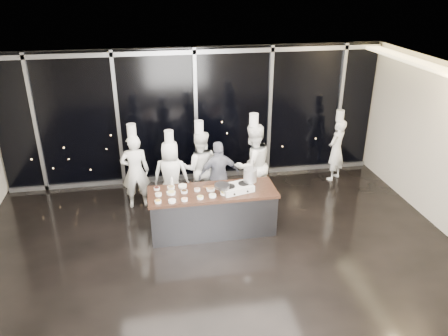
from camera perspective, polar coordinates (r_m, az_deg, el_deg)
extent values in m
plane|color=black|center=(8.09, -0.47, -11.58)|extent=(9.00, 9.00, 0.00)
cube|color=beige|center=(10.50, -3.75, 6.90)|extent=(9.00, 0.02, 3.20)
cube|color=beige|center=(4.46, 7.62, -20.97)|extent=(9.00, 0.02, 3.20)
cube|color=beige|center=(6.72, -0.56, 11.05)|extent=(9.00, 7.00, 0.02)
cube|color=black|center=(10.44, -3.71, 6.80)|extent=(8.90, 0.04, 3.18)
cube|color=#979A9F|center=(10.04, -3.92, 14.90)|extent=(8.90, 0.08, 0.10)
cube|color=#979A9F|center=(10.96, -3.46, -1.02)|extent=(8.90, 0.08, 0.10)
cube|color=#979A9F|center=(10.63, -23.40, 5.14)|extent=(0.08, 0.08, 3.20)
cube|color=#979A9F|center=(10.36, -13.67, 6.01)|extent=(0.08, 0.08, 3.20)
cube|color=#979A9F|center=(10.39, -3.68, 6.72)|extent=(0.08, 0.08, 3.20)
cube|color=#979A9F|center=(10.73, 5.98, 7.21)|extent=(0.08, 0.08, 3.20)
cube|color=#979A9F|center=(11.35, 14.84, 7.49)|extent=(0.08, 0.08, 3.20)
cube|color=#39393E|center=(8.60, -1.50, -5.83)|extent=(2.40, 0.80, 0.84)
cube|color=#3F231B|center=(8.39, -1.53, -3.18)|extent=(2.46, 0.86, 0.06)
cube|color=silver|center=(8.34, 1.65, -2.63)|extent=(0.68, 0.51, 0.12)
cylinder|color=black|center=(8.25, 0.73, -2.40)|extent=(0.25, 0.25, 0.02)
cylinder|color=black|center=(8.37, 2.57, -2.01)|extent=(0.25, 0.25, 0.02)
cylinder|color=black|center=(8.14, 1.38, -3.45)|extent=(0.04, 0.03, 0.04)
cylinder|color=black|center=(8.25, 3.12, -3.07)|extent=(0.04, 0.03, 0.04)
cylinder|color=gray|center=(8.19, -0.26, -2.34)|extent=(0.36, 0.36, 0.05)
cube|color=#4C2B14|center=(8.10, -1.91, -2.63)|extent=(0.22, 0.08, 0.02)
cylinder|color=silver|center=(8.39, 3.44, -0.94)|extent=(0.31, 0.31, 0.25)
cylinder|color=white|center=(8.04, -8.62, -4.36)|extent=(0.12, 0.12, 0.04)
cylinder|color=gold|center=(8.03, -8.63, -4.26)|extent=(0.10, 0.10, 0.01)
cylinder|color=white|center=(8.28, -8.57, -3.44)|extent=(0.12, 0.12, 0.04)
cylinder|color=#CAB48F|center=(8.27, -8.57, -3.34)|extent=(0.10, 0.10, 0.01)
cylinder|color=white|center=(8.50, -8.77, -2.67)|extent=(0.11, 0.11, 0.04)
cylinder|color=black|center=(8.49, -8.78, -2.58)|extent=(0.09, 0.09, 0.01)
cylinder|color=white|center=(8.02, -6.80, -4.31)|extent=(0.14, 0.14, 0.04)
cylinder|color=silver|center=(8.01, -6.81, -4.20)|extent=(0.11, 0.11, 0.01)
cylinder|color=white|center=(8.31, -6.92, -3.24)|extent=(0.17, 0.17, 0.04)
cylinder|color=#D2BF69|center=(8.30, -6.92, -3.14)|extent=(0.14, 0.14, 0.01)
cylinder|color=white|center=(8.51, -6.94, -2.55)|extent=(0.14, 0.14, 0.04)
cylinder|color=olive|center=(8.50, -6.94, -2.45)|extent=(0.12, 0.12, 0.01)
cylinder|color=white|center=(8.05, -5.18, -4.12)|extent=(0.12, 0.12, 0.04)
cylinder|color=#F4A364|center=(8.04, -5.18, -4.02)|extent=(0.09, 0.09, 0.01)
cylinder|color=white|center=(8.33, -5.23, -3.07)|extent=(0.13, 0.13, 0.04)
cylinder|color=black|center=(8.32, -5.23, -2.97)|extent=(0.10, 0.10, 0.01)
cylinder|color=white|center=(8.53, -5.43, -2.37)|extent=(0.16, 0.16, 0.04)
cylinder|color=beige|center=(8.53, -5.44, -2.28)|extent=(0.13, 0.13, 0.01)
cylinder|color=white|center=(8.10, -3.13, -3.86)|extent=(0.12, 0.12, 0.04)
cylinder|color=gold|center=(8.09, -3.13, -3.76)|extent=(0.10, 0.10, 0.01)
cylinder|color=white|center=(8.38, -3.52, -2.85)|extent=(0.11, 0.11, 0.04)
cylinder|color=#AB7661|center=(8.37, -3.52, -2.75)|extent=(0.09, 0.09, 0.01)
cylinder|color=white|center=(8.15, -1.51, -3.63)|extent=(0.14, 0.14, 0.04)
cylinder|color=beige|center=(8.14, -1.51, -3.53)|extent=(0.11, 0.11, 0.01)
cylinder|color=white|center=(8.38, -1.75, -2.79)|extent=(0.17, 0.17, 0.04)
cylinder|color=#8C623F|center=(8.38, -1.75, -2.69)|extent=(0.14, 0.14, 0.01)
cylinder|color=white|center=(8.24, 0.04, -3.28)|extent=(0.16, 0.16, 0.04)
cylinder|color=#F4D851|center=(8.23, 0.04, -3.18)|extent=(0.13, 0.13, 0.01)
cylinder|color=white|center=(8.57, -6.82, -1.86)|extent=(0.06, 0.06, 0.16)
cone|color=white|center=(8.53, -6.85, -1.21)|extent=(0.05, 0.05, 0.05)
imported|color=white|center=(9.51, -11.51, -0.44)|extent=(0.62, 0.42, 1.67)
cylinder|color=white|center=(9.17, -11.99, 4.86)|extent=(0.20, 0.20, 0.26)
imported|color=white|center=(9.35, -6.93, -0.95)|extent=(0.84, 0.64, 1.55)
cylinder|color=white|center=(9.01, -7.21, 4.08)|extent=(0.22, 0.22, 0.26)
imported|color=white|center=(9.50, -3.16, 0.05)|extent=(0.86, 0.69, 1.67)
cylinder|color=white|center=(9.16, -3.29, 5.39)|extent=(0.20, 0.20, 0.26)
imported|color=#151F3C|center=(9.31, -0.65, -0.96)|extent=(0.93, 0.46, 1.53)
imported|color=white|center=(9.45, 3.74, 0.43)|extent=(1.09, 0.98, 1.84)
cylinder|color=white|center=(9.08, 3.92, 6.31)|extent=(0.25, 0.25, 0.26)
imported|color=white|center=(10.95, 14.43, 2.31)|extent=(0.67, 0.64, 1.54)
cylinder|color=white|center=(10.66, 14.92, 6.65)|extent=(0.27, 0.27, 0.26)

